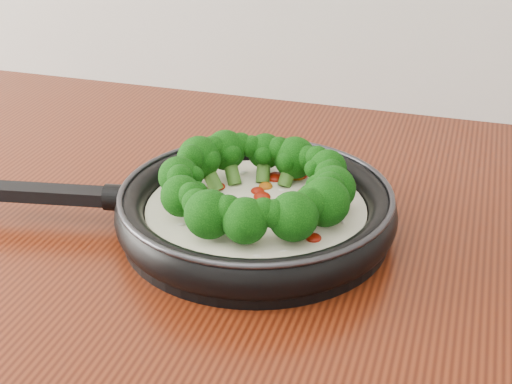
% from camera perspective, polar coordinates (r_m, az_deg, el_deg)
% --- Properties ---
extents(skillet, '(0.50, 0.36, 0.09)m').
position_cam_1_polar(skillet, '(0.80, -0.11, -0.93)').
color(skillet, black).
rests_on(skillet, counter).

